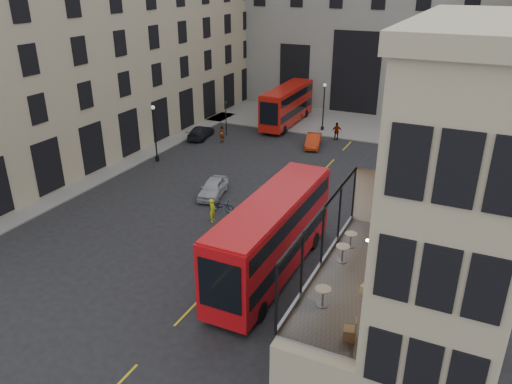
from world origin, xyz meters
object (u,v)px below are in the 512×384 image
at_px(street_lamp_a, 155,137).
at_px(bus_near, 272,233).
at_px(cafe_chair_b, 366,289).
at_px(pedestrian_b, 299,115).
at_px(pedestrian_c, 337,131).
at_px(car_a, 213,188).
at_px(pedestrian_d, 392,139).
at_px(cafe_chair_a, 350,333).
at_px(street_lamp_b, 323,110).
at_px(pedestrian_e, 222,134).
at_px(pedestrian_a, 264,116).
at_px(cafe_chair_d, 388,243).
at_px(cafe_table_near, 323,294).
at_px(car_c, 201,132).
at_px(car_b, 313,141).
at_px(cafe_table_mid, 343,251).
at_px(bus_far, 287,103).
at_px(cafe_chair_c, 379,272).
at_px(bicycle, 222,206).
at_px(traffic_light_far, 226,113).
at_px(traffic_light_near, 292,189).
at_px(cyclist, 212,210).
at_px(cafe_table_far, 351,238).

relative_size(street_lamp_a, bus_near, 0.44).
bearing_deg(cafe_chair_b, pedestrian_b, 114.41).
bearing_deg(pedestrian_c, car_a, 52.28).
height_order(pedestrian_d, cafe_chair_a, cafe_chair_a).
distance_m(street_lamp_b, pedestrian_e, 11.90).
height_order(pedestrian_a, cafe_chair_d, cafe_chair_d).
bearing_deg(cafe_table_near, car_c, 128.74).
relative_size(pedestrian_c, cafe_chair_b, 2.53).
xyz_separation_m(car_b, cafe_table_near, (11.02, -30.93, 4.46)).
bearing_deg(car_a, car_b, 66.24).
height_order(bus_near, pedestrian_c, bus_near).
xyz_separation_m(car_c, cafe_table_mid, (22.73, -25.18, 4.48)).
bearing_deg(bus_far, cafe_chair_c, -62.34).
distance_m(bus_near, bicycle, 9.27).
bearing_deg(street_lamp_a, pedestrian_a, 77.15).
bearing_deg(pedestrian_e, traffic_light_far, -149.04).
bearing_deg(bicycle, car_b, -14.80).
relative_size(street_lamp_a, cafe_table_mid, 6.77).
height_order(traffic_light_far, pedestrian_e, traffic_light_far).
bearing_deg(cafe_chair_c, traffic_light_near, 125.74).
distance_m(cyclist, pedestrian_b, 26.98).
relative_size(cafe_table_near, cafe_table_mid, 1.00).
bearing_deg(street_lamp_b, cyclist, -90.08).
relative_size(pedestrian_e, cafe_chair_d, 2.14).
distance_m(car_a, pedestrian_e, 13.58).
bearing_deg(traffic_light_far, traffic_light_near, -48.81).
height_order(bicycle, pedestrian_d, pedestrian_d).
bearing_deg(cafe_chair_a, bus_near, 127.18).
distance_m(bus_far, cafe_chair_c, 39.14).
bearing_deg(cafe_table_far, pedestrian_b, 114.34).
xyz_separation_m(car_a, cafe_chair_d, (15.54, -10.50, 4.16)).
height_order(traffic_light_near, car_b, traffic_light_near).
distance_m(traffic_light_far, car_a, 16.28).
xyz_separation_m(pedestrian_d, cafe_chair_c, (5.25, -31.03, 3.94)).
bearing_deg(cafe_table_near, cafe_table_mid, 93.72).
relative_size(pedestrian_b, cafe_table_mid, 2.27).
height_order(street_lamp_b, pedestrian_d, street_lamp_b).
xyz_separation_m(cafe_table_near, cafe_chair_b, (1.33, 1.47, -0.29)).
bearing_deg(cafe_chair_a, bicycle, 131.92).
relative_size(cafe_table_mid, cafe_chair_a, 0.92).
xyz_separation_m(cyclist, cafe_chair_c, (13.53, -9.24, 4.02)).
height_order(pedestrian_d, cafe_chair_c, cafe_chair_c).
relative_size(pedestrian_d, cafe_table_far, 2.63).
distance_m(pedestrian_d, cafe_chair_a, 35.92).
bearing_deg(cafe_table_near, cafe_chair_b, 47.80).
height_order(bus_near, pedestrian_a, bus_near).
distance_m(pedestrian_c, cafe_chair_a, 37.48).
bearing_deg(cafe_chair_a, bus_far, 114.91).
relative_size(car_a, pedestrian_d, 2.17).
height_order(bus_near, cafe_chair_b, cafe_chair_b).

